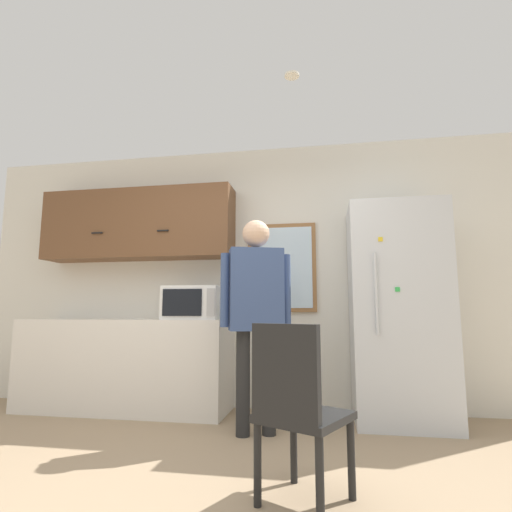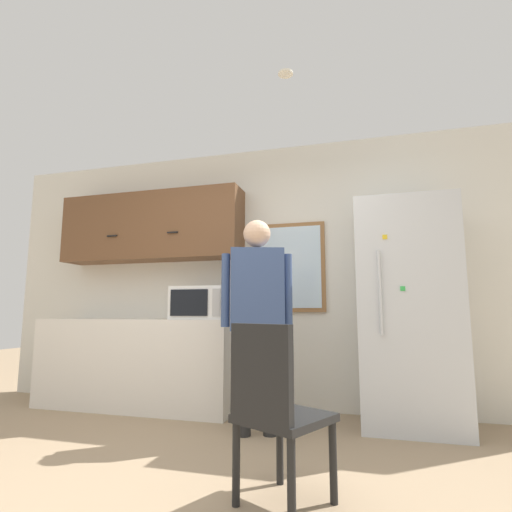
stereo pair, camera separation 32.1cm
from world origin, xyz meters
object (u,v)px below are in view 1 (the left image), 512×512
at_px(microwave, 194,303).
at_px(person, 256,300).
at_px(refrigerator, 398,312).
at_px(chair, 296,405).

relative_size(microwave, person, 0.31).
bearing_deg(refrigerator, person, -156.45).
xyz_separation_m(microwave, chair, (1.09, -1.59, -0.55)).
relative_size(person, refrigerator, 0.90).
distance_m(refrigerator, chair, 1.88).
distance_m(person, chair, 1.31).
bearing_deg(person, refrigerator, 5.14).
bearing_deg(person, chair, -88.68).
bearing_deg(person, microwave, 126.96).
xyz_separation_m(refrigerator, chair, (-0.79, -1.64, -0.47)).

